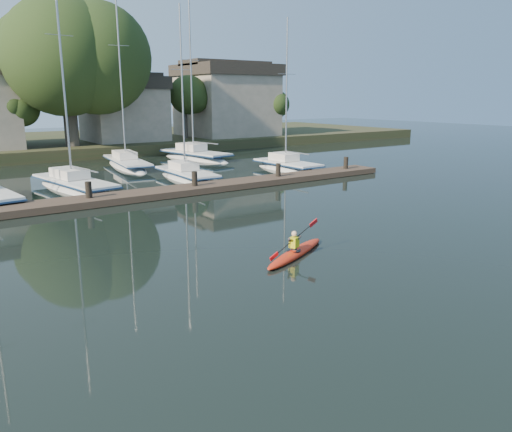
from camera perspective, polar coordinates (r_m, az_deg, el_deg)
ground at (r=15.96m, az=7.50°, el=-6.26°), size 160.00×160.00×0.00m
kayak at (r=17.31m, az=4.52°, el=-4.05°), size 3.83×2.15×1.27m
dock at (r=27.51m, az=-12.52°, el=2.41°), size 34.00×2.00×1.80m
sailboat_2 at (r=31.35m, az=-19.99°, el=2.54°), size 3.56×9.21×14.87m
sailboat_3 at (r=33.46m, az=-7.92°, el=3.89°), size 2.25×7.60×12.15m
sailboat_4 at (r=37.43m, az=3.57°, el=5.00°), size 2.27×7.13×12.05m
sailboat_6 at (r=40.22m, az=-14.52°, el=5.22°), size 3.21×9.87×15.41m
sailboat_7 at (r=44.03m, az=-6.94°, el=6.20°), size 3.89×9.20×14.39m
shore at (r=52.68m, az=-22.35°, el=10.26°), size 90.00×25.25×12.75m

